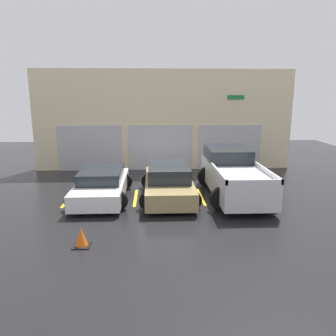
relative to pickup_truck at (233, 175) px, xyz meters
name	(u,v)px	position (x,y,z in m)	size (l,w,h in m)	color
ground_plane	(166,184)	(-2.66, 1.75, -0.85)	(28.00, 28.00, 0.00)	black
shophouse_building	(164,121)	(-2.67, 5.04, 1.77)	(13.92, 0.68, 5.36)	beige
pickup_truck	(233,175)	(0.00, 0.00, 0.00)	(2.55, 5.17, 1.78)	silver
sedan_white	(102,184)	(-5.33, -0.23, -0.29)	(2.27, 4.29, 1.17)	white
sedan_side	(169,182)	(-2.66, -0.22, -0.23)	(2.27, 4.44, 1.32)	#9E8956
parking_stripe_far_left	(69,199)	(-6.66, -0.25, -0.85)	(0.12, 2.20, 0.01)	gold
parking_stripe_left	(136,198)	(-3.99, -0.25, -0.85)	(0.12, 2.20, 0.01)	gold
parking_stripe_centre	(201,197)	(-1.33, -0.25, -0.85)	(0.12, 2.20, 0.01)	gold
parking_stripe_right	(266,196)	(1.33, -0.25, -0.85)	(0.12, 2.20, 0.01)	gold
traffic_cone	(81,238)	(-5.27, -4.47, -0.60)	(0.47, 0.47, 0.55)	black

